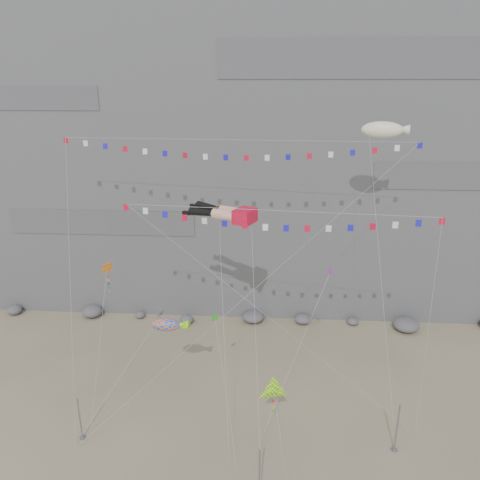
{
  "coord_description": "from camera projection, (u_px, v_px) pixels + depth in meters",
  "views": [
    {
      "loc": [
        1.57,
        -33.59,
        28.18
      ],
      "look_at": [
        -1.11,
        9.0,
        13.29
      ],
      "focal_mm": 35.0,
      "sensor_mm": 36.0,
      "label": 1
    }
  ],
  "objects": [
    {
      "name": "ground",
      "position": [
        246.0,
        417.0,
        41.03
      ],
      "size": [
        120.0,
        120.0,
        0.0
      ],
      "primitive_type": "plane",
      "color": "gray",
      "rests_on": "ground"
    },
    {
      "name": "cliff",
      "position": [
        259.0,
        102.0,
        62.94
      ],
      "size": [
        80.0,
        28.0,
        50.0
      ],
      "primitive_type": "cube",
      "color": "slate",
      "rests_on": "ground"
    },
    {
      "name": "talus_boulders",
      "position": [
        253.0,
        317.0,
        56.85
      ],
      "size": [
        60.0,
        3.0,
        1.2
      ],
      "primitive_type": null,
      "color": "slate",
      "rests_on": "ground"
    },
    {
      "name": "anchor_pole_left",
      "position": [
        80.0,
        419.0,
        37.96
      ],
      "size": [
        0.12,
        0.12,
        3.92
      ],
      "primitive_type": "cylinder",
      "color": "gray",
      "rests_on": "ground"
    },
    {
      "name": "anchor_pole_center",
      "position": [
        259.0,
        473.0,
        32.69
      ],
      "size": [
        0.12,
        0.12,
        4.01
      ],
      "primitive_type": "cylinder",
      "color": "gray",
      "rests_on": "ground"
    },
    {
      "name": "anchor_pole_right",
      "position": [
        397.0,
        428.0,
        36.61
      ],
      "size": [
        0.12,
        0.12,
        4.39
      ],
      "primitive_type": "cylinder",
      "color": "gray",
      "rests_on": "ground"
    },
    {
      "name": "legs_kite",
      "position": [
        226.0,
        213.0,
        40.6
      ],
      "size": [
        7.79,
        16.98,
        21.88
      ],
      "rotation": [
        0.0,
        0.0,
        -0.44
      ],
      "color": "red",
      "rests_on": "ground"
    },
    {
      "name": "flag_banner_upper",
      "position": [
        236.0,
        140.0,
        43.77
      ],
      "size": [
        33.42,
        16.16,
        29.74
      ],
      "color": "red",
      "rests_on": "ground"
    },
    {
      "name": "flag_banner_lower",
      "position": [
        276.0,
        211.0,
        37.92
      ],
      "size": [
        25.59,
        5.73,
        21.99
      ],
      "color": "red",
      "rests_on": "ground"
    },
    {
      "name": "harlequin_kite",
      "position": [
        107.0,
        268.0,
        41.69
      ],
      "size": [
        1.96,
        8.3,
        14.07
      ],
      "color": "red",
      "rests_on": "ground"
    },
    {
      "name": "fish_windsock",
      "position": [
        166.0,
        325.0,
        39.81
      ],
      "size": [
        8.63,
        5.98,
        11.83
      ],
      "color": "orange",
      "rests_on": "ground"
    },
    {
      "name": "delta_kite",
      "position": [
        273.0,
        391.0,
        35.36
      ],
      "size": [
        2.52,
        3.98,
        7.45
      ],
      "color": "#FAF20C",
      "rests_on": "ground"
    },
    {
      "name": "blimp_windsock",
      "position": [
        382.0,
        130.0,
        42.31
      ],
      "size": [
        4.62,
        14.58,
        27.22
      ],
      "color": "#EFE5C5",
      "rests_on": "ground"
    },
    {
      "name": "small_kite_a",
      "position": [
        219.0,
        214.0,
        41.48
      ],
      "size": [
        2.37,
        12.17,
        20.75
      ],
      "color": "#FF6115",
      "rests_on": "ground"
    },
    {
      "name": "small_kite_b",
      "position": [
        329.0,
        274.0,
        39.72
      ],
      "size": [
        6.88,
        9.15,
        16.34
      ],
      "color": "purple",
      "rests_on": "ground"
    },
    {
      "name": "small_kite_c",
      "position": [
        215.0,
        320.0,
        39.53
      ],
      "size": [
        3.07,
        8.12,
        11.84
      ],
      "color": "green",
      "rests_on": "ground"
    }
  ]
}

